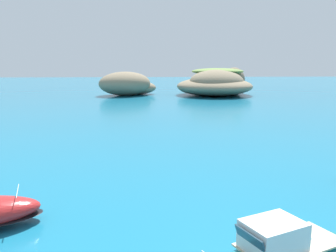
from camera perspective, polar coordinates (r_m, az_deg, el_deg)
name	(u,v)px	position (r m, az deg, el deg)	size (l,w,h in m)	color
islet_large	(215,84)	(81.20, 7.99, 7.03)	(21.66, 24.41, 6.36)	#84755B
islet_small	(129,85)	(80.06, -6.63, 6.95)	(16.20, 15.84, 5.44)	#84755B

